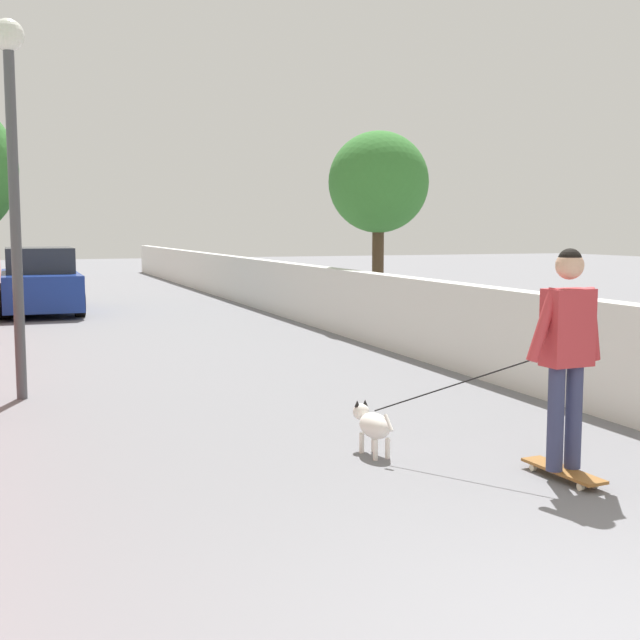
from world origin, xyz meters
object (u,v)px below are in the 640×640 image
at_px(tree_right_far, 378,183).
at_px(lamp_post, 12,142).
at_px(skateboard, 563,471).
at_px(person_skateboarder, 567,341).
at_px(dog, 374,424).
at_px(car_near, 40,282).

xyz_separation_m(tree_right_far, lamp_post, (-5.42, 7.04, 0.05)).
distance_m(skateboard, person_skateboarder, 1.04).
distance_m(lamp_post, skateboard, 6.89).
xyz_separation_m(skateboard, person_skateboarder, (-0.00, 0.00, 1.04)).
height_order(tree_right_far, skateboard, tree_right_far).
relative_size(skateboard, person_skateboarder, 0.46).
height_order(skateboard, dog, dog).
bearing_deg(dog, tree_right_far, -24.77).
distance_m(person_skateboarder, car_near, 15.73).
bearing_deg(dog, car_near, 9.02).
relative_size(lamp_post, dog, 2.87).
height_order(lamp_post, car_near, lamp_post).
bearing_deg(car_near, dog, -170.98).
bearing_deg(car_near, skateboard, -167.67).
bearing_deg(skateboard, person_skateboarder, 161.57).
bearing_deg(tree_right_far, dog, 155.23).
xyz_separation_m(dog, car_near, (14.17, 2.25, 0.44)).
xyz_separation_m(skateboard, dog, (1.19, 1.11, 0.21)).
distance_m(tree_right_far, car_near, 8.49).
height_order(tree_right_far, lamp_post, lamp_post).
bearing_deg(tree_right_far, person_skateboarder, 163.30).
relative_size(tree_right_far, car_near, 0.95).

